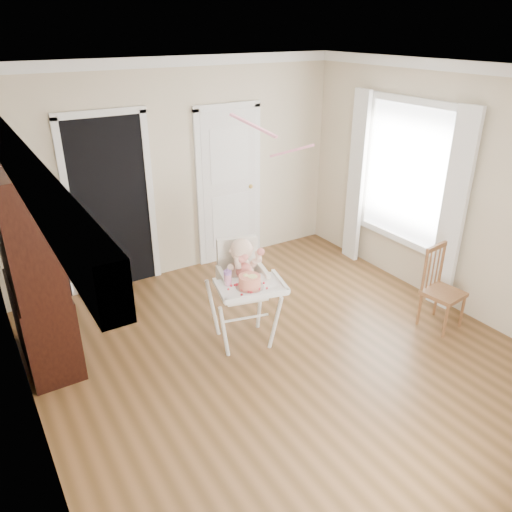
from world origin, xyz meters
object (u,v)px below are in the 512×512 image
sippy_cup (228,277)px  cake (250,282)px  dining_chair (442,290)px  high_chair (243,282)px  china_cabinet (33,270)px

sippy_cup → cake: bearing=-45.8°
dining_chair → cake: bearing=157.3°
high_chair → sippy_cup: 0.30m
high_chair → cake: (-0.08, -0.26, 0.15)m
high_chair → china_cabinet: bearing=170.5°
cake → dining_chair: size_ratio=0.29×
china_cabinet → dining_chair: bearing=-23.3°
dining_chair → high_chair: bearing=150.0°
sippy_cup → china_cabinet: 1.79m
china_cabinet → high_chair: bearing=-23.4°
cake → sippy_cup: bearing=134.2°
sippy_cup → dining_chair: sippy_cup is taller
sippy_cup → high_chair: bearing=25.6°
high_chair → cake: size_ratio=4.24×
sippy_cup → dining_chair: (2.21, -0.74, -0.44)m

